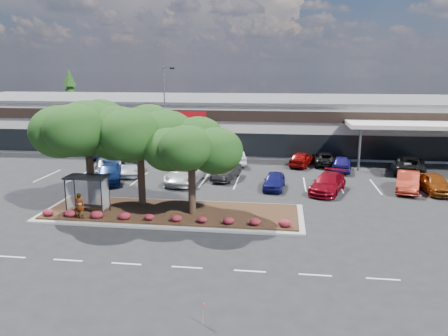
# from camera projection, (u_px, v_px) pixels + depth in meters

# --- Properties ---
(ground) EXTENTS (160.00, 160.00, 0.00)m
(ground) POSITION_uv_depth(u_px,v_px,m) (188.00, 237.00, 26.10)
(ground) COLOR black
(ground) RESTS_ON ground
(retail_store) EXTENTS (80.40, 25.20, 6.25)m
(retail_store) POSITION_uv_depth(u_px,v_px,m) (242.00, 121.00, 58.19)
(retail_store) COLOR beige
(retail_store) RESTS_ON ground
(landscape_island) EXTENTS (18.00, 6.00, 0.26)m
(landscape_island) POSITION_uv_depth(u_px,v_px,m) (172.00, 213.00, 30.20)
(landscape_island) COLOR #959691
(landscape_island) RESTS_ON ground
(lane_markings) EXTENTS (33.12, 20.06, 0.01)m
(lane_markings) POSITION_uv_depth(u_px,v_px,m) (213.00, 191.00, 36.20)
(lane_markings) COLOR silver
(lane_markings) RESTS_ON ground
(shrub_row) EXTENTS (17.00, 0.80, 0.50)m
(shrub_row) POSITION_uv_depth(u_px,v_px,m) (164.00, 217.00, 28.09)
(shrub_row) COLOR maroon
(shrub_row) RESTS_ON landscape_island
(bus_shelter) EXTENTS (2.75, 1.55, 2.59)m
(bus_shelter) POSITION_uv_depth(u_px,v_px,m) (88.00, 183.00, 29.41)
(bus_shelter) COLOR black
(bus_shelter) RESTS_ON landscape_island
(island_tree_west) EXTENTS (7.20, 7.20, 7.89)m
(island_tree_west) POSITION_uv_depth(u_px,v_px,m) (89.00, 151.00, 30.56)
(island_tree_west) COLOR #16360F
(island_tree_west) RESTS_ON landscape_island
(island_tree_mid) EXTENTS (6.60, 6.60, 7.32)m
(island_tree_mid) POSITION_uv_depth(u_px,v_px,m) (140.00, 155.00, 30.85)
(island_tree_mid) COLOR #16360F
(island_tree_mid) RESTS_ON landscape_island
(island_tree_east) EXTENTS (5.80, 5.80, 6.50)m
(island_tree_east) POSITION_uv_depth(u_px,v_px,m) (192.00, 167.00, 28.97)
(island_tree_east) COLOR #16360F
(island_tree_east) RESTS_ON landscape_island
(conifer_north_west) EXTENTS (4.40, 4.40, 10.00)m
(conifer_north_west) POSITION_uv_depth(u_px,v_px,m) (71.00, 99.00, 73.35)
(conifer_north_west) COLOR #16360F
(conifer_north_west) RESTS_ON ground
(person_waiting) EXTENTS (0.67, 0.49, 1.72)m
(person_waiting) POSITION_uv_depth(u_px,v_px,m) (80.00, 206.00, 28.48)
(person_waiting) COLOR #594C47
(person_waiting) RESTS_ON landscape_island
(light_pole) EXTENTS (1.43, 0.50, 10.16)m
(light_pole) POSITION_uv_depth(u_px,v_px,m) (166.00, 120.00, 47.40)
(light_pole) COLOR #959691
(light_pole) RESTS_ON ground
(survey_stake) EXTENTS (0.07, 0.14, 0.91)m
(survey_stake) POSITION_uv_depth(u_px,v_px,m) (204.00, 311.00, 17.04)
(survey_stake) COLOR tan
(survey_stake) RESTS_ON ground
(car_0) EXTENTS (4.04, 5.55, 1.49)m
(car_0) POSITION_uv_depth(u_px,v_px,m) (106.00, 166.00, 41.84)
(car_0) COLOR #595A60
(car_0) RESTS_ON ground
(car_1) EXTENTS (3.43, 5.69, 1.54)m
(car_1) POSITION_uv_depth(u_px,v_px,m) (110.00, 173.00, 38.95)
(car_1) COLOR navy
(car_1) RESTS_ON ground
(car_2) EXTENTS (3.73, 5.87, 1.51)m
(car_2) POSITION_uv_depth(u_px,v_px,m) (130.00, 166.00, 41.76)
(car_2) COLOR silver
(car_2) RESTS_ON ground
(car_3) EXTENTS (3.13, 6.01, 1.62)m
(car_3) POSITION_uv_depth(u_px,v_px,m) (185.00, 174.00, 38.57)
(car_3) COLOR silver
(car_3) RESTS_ON ground
(car_4) EXTENTS (2.41, 4.71, 1.48)m
(car_4) POSITION_uv_depth(u_px,v_px,m) (226.00, 172.00, 39.73)
(car_4) COLOR black
(car_4) RESTS_ON ground
(car_5) EXTENTS (1.97, 4.20, 1.39)m
(car_5) POSITION_uv_depth(u_px,v_px,m) (274.00, 181.00, 36.63)
(car_5) COLOR #131458
(car_5) RESTS_ON ground
(car_6) EXTENTS (3.75, 5.69, 1.53)m
(car_6) POSITION_uv_depth(u_px,v_px,m) (328.00, 183.00, 35.56)
(car_6) COLOR maroon
(car_6) RESTS_ON ground
(car_7) EXTENTS (2.91, 5.13, 1.60)m
(car_7) POSITION_uv_depth(u_px,v_px,m) (408.00, 182.00, 35.92)
(car_7) COLOR maroon
(car_7) RESTS_ON ground
(car_8) EXTENTS (2.18, 4.72, 1.56)m
(car_8) POSITION_uv_depth(u_px,v_px,m) (435.00, 183.00, 35.44)
(car_8) COLOR #7E370C
(car_8) RESTS_ON ground
(car_9) EXTENTS (3.51, 6.05, 1.59)m
(car_9) POSITION_uv_depth(u_px,v_px,m) (107.00, 151.00, 49.50)
(car_9) COLOR navy
(car_9) RESTS_ON ground
(car_10) EXTENTS (3.49, 5.16, 1.39)m
(car_10) POSITION_uv_depth(u_px,v_px,m) (189.00, 156.00, 47.37)
(car_10) COLOR #595A61
(car_10) RESTS_ON ground
(car_11) EXTENTS (2.87, 6.17, 1.71)m
(car_11) POSITION_uv_depth(u_px,v_px,m) (197.00, 156.00, 46.07)
(car_11) COLOR #6F2A08
(car_11) RESTS_ON ground
(car_12) EXTENTS (3.08, 5.08, 1.58)m
(car_12) POSITION_uv_depth(u_px,v_px,m) (234.00, 157.00, 45.93)
(car_12) COLOR silver
(car_12) RESTS_ON ground
(car_13) EXTENTS (2.98, 4.80, 1.52)m
(car_13) POSITION_uv_depth(u_px,v_px,m) (301.00, 159.00, 45.26)
(car_13) COLOR maroon
(car_13) RESTS_ON ground
(car_14) EXTENTS (2.32, 4.97, 1.38)m
(car_14) POSITION_uv_depth(u_px,v_px,m) (324.00, 159.00, 45.79)
(car_14) COLOR black
(car_14) RESTS_ON ground
(car_15) EXTENTS (2.40, 4.69, 1.53)m
(car_15) POSITION_uv_depth(u_px,v_px,m) (342.00, 163.00, 43.06)
(car_15) COLOR navy
(car_15) RESTS_ON ground
(car_16) EXTENTS (2.10, 4.41, 1.45)m
(car_16) POSITION_uv_depth(u_px,v_px,m) (403.00, 166.00, 42.12)
(car_16) COLOR #BBBBBB
(car_16) RESTS_ON ground
(car_17) EXTENTS (4.13, 6.48, 1.66)m
(car_17) POSITION_uv_depth(u_px,v_px,m) (410.00, 165.00, 42.05)
(car_17) COLOR black
(car_17) RESTS_ON ground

